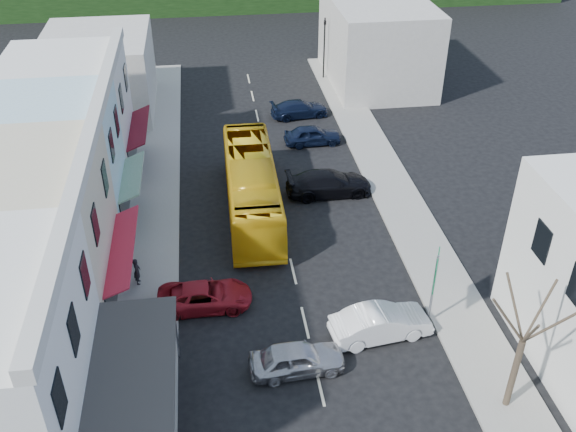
# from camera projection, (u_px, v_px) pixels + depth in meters

# --- Properties ---
(ground) EXTENTS (120.00, 120.00, 0.00)m
(ground) POSITION_uv_depth(u_px,v_px,m) (305.00, 322.00, 30.64)
(ground) COLOR black
(ground) RESTS_ON ground
(sidewalk_left) EXTENTS (3.00, 52.00, 0.15)m
(sidewalk_left) POSITION_uv_depth(u_px,v_px,m) (154.00, 219.00, 38.03)
(sidewalk_left) COLOR gray
(sidewalk_left) RESTS_ON ground
(sidewalk_right) EXTENTS (3.00, 52.00, 0.15)m
(sidewalk_right) POSITION_uv_depth(u_px,v_px,m) (399.00, 201.00, 39.74)
(sidewalk_right) COLOR gray
(sidewalk_right) RESTS_ON ground
(shopfront_row) EXTENTS (8.25, 30.00, 8.00)m
(shopfront_row) POSITION_uv_depth(u_px,v_px,m) (37.00, 215.00, 31.17)
(shopfront_row) COLOR white
(shopfront_row) RESTS_ON ground
(distant_block_left) EXTENTS (8.00, 10.00, 6.00)m
(distant_block_left) POSITION_uv_depth(u_px,v_px,m) (99.00, 73.00, 50.02)
(distant_block_left) COLOR #B7B2A8
(distant_block_left) RESTS_ON ground
(distant_block_right) EXTENTS (8.00, 12.00, 7.00)m
(distant_block_right) POSITION_uv_depth(u_px,v_px,m) (377.00, 42.00, 54.84)
(distant_block_right) COLOR #B7B2A8
(distant_block_right) RESTS_ON ground
(bus) EXTENTS (2.68, 11.64, 3.10)m
(bus) POSITION_uv_depth(u_px,v_px,m) (252.00, 189.00, 38.10)
(bus) COLOR gold
(bus) RESTS_ON ground
(car_silver) EXTENTS (4.50, 2.06, 1.40)m
(car_silver) POSITION_uv_depth(u_px,v_px,m) (297.00, 359.00, 27.70)
(car_silver) COLOR #B3B2B7
(car_silver) RESTS_ON ground
(car_white) EXTENTS (4.60, 2.36, 1.40)m
(car_white) POSITION_uv_depth(u_px,v_px,m) (381.00, 324.00, 29.51)
(car_white) COLOR white
(car_white) RESTS_ON ground
(car_red) EXTENTS (4.61, 1.91, 1.40)m
(car_red) POSITION_uv_depth(u_px,v_px,m) (205.00, 295.00, 31.25)
(car_red) COLOR maroon
(car_red) RESTS_ON ground
(car_black_near) EXTENTS (4.55, 1.97, 1.40)m
(car_black_near) POSITION_uv_depth(u_px,v_px,m) (329.00, 184.00, 40.20)
(car_black_near) COLOR black
(car_black_near) RESTS_ON ground
(car_navy_mid) EXTENTS (4.46, 1.95, 1.40)m
(car_navy_mid) POSITION_uv_depth(u_px,v_px,m) (313.00, 135.00, 46.05)
(car_navy_mid) COLOR black
(car_navy_mid) RESTS_ON ground
(car_navy_far) EXTENTS (4.71, 2.44, 1.40)m
(car_navy_far) POSITION_uv_depth(u_px,v_px,m) (300.00, 108.00, 50.02)
(car_navy_far) COLOR black
(car_navy_far) RESTS_ON ground
(pedestrian_left) EXTENTS (0.41, 0.61, 1.70)m
(pedestrian_left) POSITION_uv_depth(u_px,v_px,m) (137.00, 270.00, 32.44)
(pedestrian_left) COLOR black
(pedestrian_left) RESTS_ON sidewalk_left
(direction_sign) EXTENTS (1.54, 1.95, 4.00)m
(direction_sign) POSITION_uv_depth(u_px,v_px,m) (433.00, 291.00, 29.50)
(direction_sign) COLOR #095F31
(direction_sign) RESTS_ON ground
(street_tree) EXTENTS (3.64, 3.64, 7.29)m
(street_tree) POSITION_uv_depth(u_px,v_px,m) (523.00, 341.00, 24.45)
(street_tree) COLOR #382D22
(street_tree) RESTS_ON ground
(traffic_signal) EXTENTS (1.08, 1.35, 5.43)m
(traffic_signal) POSITION_uv_depth(u_px,v_px,m) (324.00, 49.00, 55.65)
(traffic_signal) COLOR black
(traffic_signal) RESTS_ON ground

